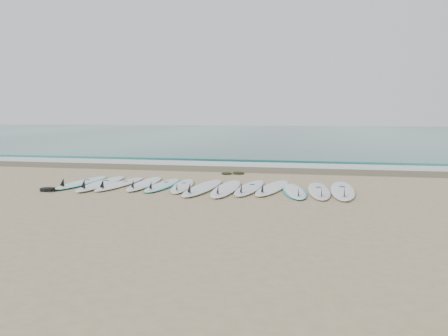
% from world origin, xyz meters
% --- Properties ---
extents(ground, '(120.00, 120.00, 0.00)m').
position_xyz_m(ground, '(0.00, 0.00, 0.00)').
color(ground, tan).
extents(ocean, '(120.00, 55.00, 0.03)m').
position_xyz_m(ocean, '(0.00, 32.50, 0.01)').
color(ocean, '#236966').
rests_on(ocean, ground).
extents(wet_sand_band, '(120.00, 1.80, 0.01)m').
position_xyz_m(wet_sand_band, '(0.00, 4.10, 0.01)').
color(wet_sand_band, brown).
rests_on(wet_sand_band, ground).
extents(foam_band, '(120.00, 1.40, 0.04)m').
position_xyz_m(foam_band, '(0.00, 5.50, 0.02)').
color(foam_band, silver).
rests_on(foam_band, ground).
extents(wave_crest, '(120.00, 1.00, 0.10)m').
position_xyz_m(wave_crest, '(0.00, 7.00, 0.05)').
color(wave_crest, '#236966').
rests_on(wave_crest, ground).
extents(surfboard_0, '(0.75, 2.57, 0.32)m').
position_xyz_m(surfboard_0, '(-3.59, -0.01, 0.05)').
color(surfboard_0, white).
rests_on(surfboard_0, ground).
extents(surfboard_1, '(0.64, 2.81, 0.36)m').
position_xyz_m(surfboard_1, '(-2.94, -0.16, 0.06)').
color(surfboard_1, white).
rests_on(surfboard_1, ground).
extents(surfboard_2, '(0.76, 2.57, 0.32)m').
position_xyz_m(surfboard_2, '(-2.41, -0.09, 0.06)').
color(surfboard_2, white).
rests_on(surfboard_2, ground).
extents(surfboard_3, '(0.66, 2.62, 0.33)m').
position_xyz_m(surfboard_3, '(-1.76, 0.09, 0.06)').
color(surfboard_3, white).
rests_on(surfboard_3, ground).
extents(surfboard_4, '(0.62, 2.43, 0.31)m').
position_xyz_m(surfboard_4, '(-1.20, 0.02, 0.05)').
color(surfboard_4, white).
rests_on(surfboard_4, ground).
extents(surfboard_5, '(0.79, 2.44, 0.31)m').
position_xyz_m(surfboard_5, '(-0.62, -0.05, 0.05)').
color(surfboard_5, white).
rests_on(surfboard_5, ground).
extents(surfboard_6, '(0.82, 2.88, 0.36)m').
position_xyz_m(surfboard_6, '(-0.00, -0.27, 0.06)').
color(surfboard_6, white).
rests_on(surfboard_6, ground).
extents(surfboard_7, '(0.61, 2.79, 0.36)m').
position_xyz_m(surfboard_7, '(0.63, -0.27, 0.06)').
color(surfboard_7, white).
rests_on(surfboard_7, ground).
extents(surfboard_8, '(0.77, 2.67, 0.34)m').
position_xyz_m(surfboard_8, '(1.21, -0.02, 0.06)').
color(surfboard_8, white).
rests_on(surfboard_8, ground).
extents(surfboard_9, '(1.00, 2.73, 0.34)m').
position_xyz_m(surfboard_9, '(1.79, 0.10, 0.06)').
color(surfboard_9, white).
rests_on(surfboard_9, ground).
extents(surfboard_10, '(0.89, 2.38, 0.29)m').
position_xyz_m(surfboard_10, '(2.38, -0.22, 0.04)').
color(surfboard_10, white).
rests_on(surfboard_10, ground).
extents(surfboard_11, '(0.66, 2.63, 0.33)m').
position_xyz_m(surfboard_11, '(3.00, -0.11, 0.06)').
color(surfboard_11, white).
rests_on(surfboard_11, ground).
extents(surfboard_12, '(0.69, 2.89, 0.37)m').
position_xyz_m(surfboard_12, '(3.58, 0.00, 0.06)').
color(surfboard_12, white).
rests_on(surfboard_12, ground).
extents(seaweed_near, '(0.37, 0.29, 0.07)m').
position_xyz_m(seaweed_near, '(0.07, 2.73, 0.04)').
color(seaweed_near, black).
rests_on(seaweed_near, ground).
extents(seaweed_far, '(0.41, 0.32, 0.08)m').
position_xyz_m(seaweed_far, '(0.44, 2.86, 0.04)').
color(seaweed_far, black).
rests_on(seaweed_far, ground).
extents(leash_coil, '(0.46, 0.36, 0.11)m').
position_xyz_m(leash_coil, '(-3.87, -1.24, 0.05)').
color(leash_coil, black).
rests_on(leash_coil, ground).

